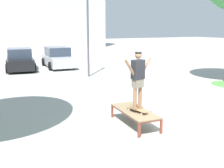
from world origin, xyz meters
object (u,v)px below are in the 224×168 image
at_px(car_black, 20,60).
at_px(skate_box, 135,112).
at_px(skater, 138,76).
at_px(light_post, 88,12).
at_px(skateboard, 137,109).
at_px(car_silver, 58,58).

bearing_deg(car_black, skate_box, -84.56).
xyz_separation_m(skater, light_post, (2.01, 8.57, 2.29)).
bearing_deg(skate_box, car_black, 95.44).
bearing_deg(skate_box, light_post, 76.68).
relative_size(skate_box, light_post, 0.33).
relative_size(skate_box, skater, 1.15).
bearing_deg(skateboard, skater, 98.56).
xyz_separation_m(skate_box, skateboard, (-0.01, -0.15, 0.12)).
height_order(skateboard, car_black, car_black).
bearing_deg(light_post, car_black, 124.41).
bearing_deg(car_silver, light_post, -83.87).
xyz_separation_m(skate_box, skater, (-0.01, -0.15, 1.12)).
xyz_separation_m(skateboard, car_black, (-1.24, 13.32, 0.15)).
height_order(skate_box, skater, skater).
bearing_deg(skateboard, light_post, 76.83).
distance_m(skateboard, car_black, 13.38).
bearing_deg(car_black, skateboard, -84.67).
bearing_deg(car_silver, skate_box, -96.44).
xyz_separation_m(skater, car_black, (-1.24, 13.32, -0.84)).
bearing_deg(skateboard, car_black, 95.33).
height_order(skate_box, car_black, car_black).
height_order(skate_box, car_silver, car_silver).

